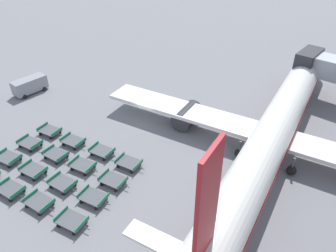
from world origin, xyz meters
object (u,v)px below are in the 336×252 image
baggage_dolly_row_mid_a_col_a (8,158)px  baggage_dolly_row_mid_b_col_b (56,154)px  service_van (30,85)px  baggage_dolly_row_near_col_b (11,189)px  baggage_dolly_row_mid_b_col_d (113,180)px  baggage_dolly_row_mid_b_col_a (30,143)px  baggage_dolly_row_mid_a_col_d (93,197)px  baggage_dolly_row_far_col_b (73,141)px  baggage_dolly_row_near_col_c (39,202)px  baggage_dolly_row_mid_a_col_b (33,170)px  baggage_dolly_row_near_col_d (72,221)px  airplane (277,127)px  baggage_dolly_row_far_col_a (50,131)px  baggage_dolly_row_far_col_c (102,151)px  baggage_dolly_row_mid_b_col_c (83,165)px  baggage_dolly_row_far_col_d (129,163)px  baggage_dolly_row_mid_a_col_c (63,183)px

baggage_dolly_row_mid_a_col_a → baggage_dolly_row_mid_b_col_b: same height
service_van → baggage_dolly_row_near_col_b: (16.07, -13.96, -0.74)m
baggage_dolly_row_mid_b_col_d → baggage_dolly_row_mid_b_col_a: bearing=-175.5°
service_van → baggage_dolly_row_near_col_b: bearing=-41.0°
baggage_dolly_row_mid_a_col_d → baggage_dolly_row_far_col_b: bearing=149.3°
baggage_dolly_row_near_col_c → baggage_dolly_row_mid_a_col_a: (-8.12, 2.13, 0.00)m
baggage_dolly_row_mid_a_col_b → baggage_dolly_row_near_col_d: bearing=-14.7°
airplane → baggage_dolly_row_far_col_a: 26.79m
baggage_dolly_row_far_col_a → baggage_dolly_row_mid_a_col_d: bearing=-21.1°
baggage_dolly_row_near_col_c → baggage_dolly_row_far_col_c: size_ratio=0.99×
baggage_dolly_row_mid_b_col_b → baggage_dolly_row_far_col_b: bearing=96.4°
baggage_dolly_row_near_col_c → baggage_dolly_row_mid_b_col_d: size_ratio=0.99×
baggage_dolly_row_mid_b_col_b → baggage_dolly_row_mid_b_col_d: 8.01m
baggage_dolly_row_near_col_c → baggage_dolly_row_mid_b_col_c: 5.94m
baggage_dolly_row_near_col_b → baggage_dolly_row_mid_a_col_a: same height
baggage_dolly_row_near_col_d → baggage_dolly_row_mid_b_col_d: bearing=95.0°
baggage_dolly_row_far_col_d → baggage_dolly_row_near_col_d: bearing=-83.8°
baggage_dolly_row_near_col_d → baggage_dolly_row_mid_b_col_d: same height
service_van → baggage_dolly_row_mid_b_col_a: 14.01m
baggage_dolly_row_far_col_c → baggage_dolly_row_far_col_d: (3.77, 0.20, 0.00)m
baggage_dolly_row_mid_b_col_a → baggage_dolly_row_far_col_c: bearing=25.2°
service_van → baggage_dolly_row_far_col_a: bearing=-25.7°
baggage_dolly_row_near_col_b → baggage_dolly_row_mid_b_col_c: bearing=64.3°
baggage_dolly_row_near_col_b → baggage_dolly_row_mid_a_col_d: same height
baggage_dolly_row_mid_b_col_b → baggage_dolly_row_far_col_a: 5.00m
baggage_dolly_row_mid_a_col_a → baggage_dolly_row_near_col_c: bearing=-14.7°
baggage_dolly_row_near_col_c → baggage_dolly_row_far_col_c: 8.84m
baggage_dolly_row_mid_a_col_c → baggage_dolly_row_far_col_c: (-0.40, 5.92, 0.00)m
baggage_dolly_row_far_col_b → baggage_dolly_row_near_col_c: bearing=-60.5°
baggage_dolly_row_far_col_d → baggage_dolly_row_near_col_b: bearing=-125.6°
baggage_dolly_row_near_col_d → baggage_dolly_row_near_col_b: bearing=-174.1°
baggage_dolly_row_mid_a_col_b → baggage_dolly_row_far_col_a: size_ratio=1.00×
baggage_dolly_row_far_col_b → baggage_dolly_row_mid_b_col_a: bearing=-140.4°
baggage_dolly_row_far_col_c → baggage_dolly_row_mid_a_col_c: bearing=-86.1°
baggage_dolly_row_mid_b_col_d → baggage_dolly_row_far_col_a: 12.42m
airplane → baggage_dolly_row_near_col_b: size_ratio=14.37×
service_van → baggage_dolly_row_far_col_b: service_van is taller
service_van → baggage_dolly_row_far_col_a: 12.34m
airplane → baggage_dolly_row_far_col_b: size_ratio=14.28×
baggage_dolly_row_mid_b_col_d → baggage_dolly_row_near_col_b: bearing=-137.7°
airplane → baggage_dolly_row_mid_b_col_b: bearing=-140.7°
baggage_dolly_row_mid_a_col_c → baggage_dolly_row_mid_b_col_d: size_ratio=0.99×
baggage_dolly_row_near_col_d → baggage_dolly_row_far_col_b: (-8.81, 8.00, 0.00)m
baggage_dolly_row_mid_b_col_c → baggage_dolly_row_far_col_d: same height
airplane → baggage_dolly_row_mid_b_col_c: (-15.22, -15.14, -2.42)m
baggage_dolly_row_near_col_d → baggage_dolly_row_mid_a_col_b: same height
baggage_dolly_row_mid_a_col_b → airplane: bearing=44.6°
baggage_dolly_row_near_col_d → baggage_dolly_row_far_col_b: same height
baggage_dolly_row_mid_a_col_c → baggage_dolly_row_mid_b_col_c: size_ratio=0.98×
baggage_dolly_row_near_col_b → baggage_dolly_row_mid_b_col_c: size_ratio=0.99×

